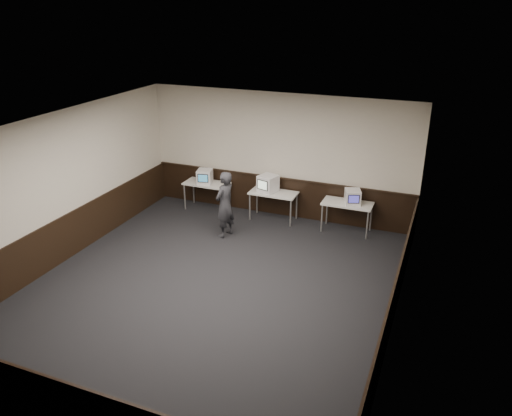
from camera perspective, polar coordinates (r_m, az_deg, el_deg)
The scene contains 18 objects.
floor at distance 10.03m, azimuth -5.19°, elevation -9.12°, with size 8.00×8.00×0.00m, color black.
ceiling at distance 8.77m, azimuth -5.93°, elevation 8.91°, with size 8.00×8.00×0.00m, color white.
back_wall at distance 12.75m, azimuth 2.68°, elevation 5.98°, with size 7.00×7.00×0.00m, color beige.
front_wall at distance 6.48m, azimuth -22.27°, elevation -13.93°, with size 7.00×7.00×0.00m, color beige.
left_wall at distance 11.24m, azimuth -21.65°, elevation 1.99°, with size 8.00×8.00×0.00m, color beige.
right_wall at distance 8.40m, azimuth 16.31°, elevation -4.25°, with size 8.00×8.00×0.00m, color beige.
wainscot_back at distance 13.09m, azimuth 2.56°, elevation 1.34°, with size 6.98×0.04×1.00m, color black.
wainscot_front at distance 7.18m, azimuth -20.77°, elevation -20.95°, with size 6.98×0.04×1.00m, color black.
wainscot_left at distance 11.64m, azimuth -20.80°, elevation -3.08°, with size 0.04×7.98×1.00m, color black.
wainscot_right at distance 8.94m, azimuth 15.40°, elevation -10.52°, with size 0.04×7.98×1.00m, color black.
wainscot_rail at distance 12.89m, azimuth 2.57°, elevation 3.46°, with size 6.98×0.06×0.04m, color black.
desk_left at distance 13.41m, azimuth -5.65°, elevation 2.61°, with size 1.20×0.60×0.75m.
desk_center at distance 12.69m, azimuth 2.01°, elevation 1.51°, with size 1.20×0.60×0.75m.
desk_right at distance 12.23m, azimuth 10.40°, elevation 0.28°, with size 1.20×0.60×0.75m.
emac_left at distance 13.29m, azimuth -5.88°, elevation 3.61°, with size 0.46×0.48×0.38m.
emac_center at distance 12.65m, azimuth 1.37°, elevation 2.83°, with size 0.54×0.55×0.43m.
emac_right at distance 12.09m, azimuth 10.99°, elevation 1.25°, with size 0.46×0.48×0.36m.
person at distance 11.77m, azimuth -3.59°, elevation 0.40°, with size 0.59×0.39×1.62m, color #28292E.
Camera 1 is at (3.98, -7.53, 5.30)m, focal length 35.00 mm.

